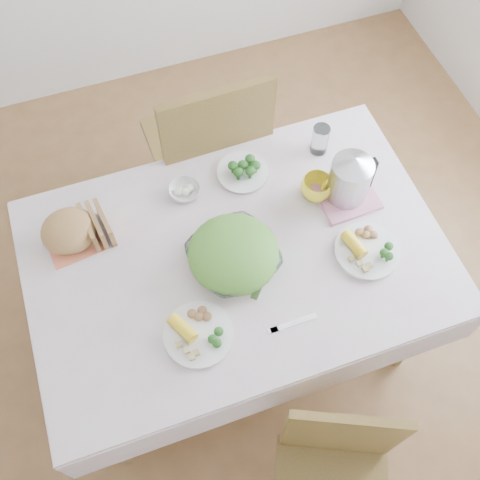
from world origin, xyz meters
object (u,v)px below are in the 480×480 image
object	(u,v)px
dinner_plate_right	(367,251)
yellow_mug	(316,188)
dining_table	(237,297)
chair_far	(205,153)
electric_kettle	(350,177)
salad_bowl	(234,257)
dinner_plate_left	(199,334)

from	to	relation	value
dinner_plate_right	yellow_mug	bearing A→B (deg)	105.00
dining_table	chair_far	xyz separation A→B (m)	(0.09, 0.71, 0.09)
dinner_plate_right	electric_kettle	world-z (taller)	electric_kettle
chair_far	dinner_plate_right	xyz separation A→B (m)	(0.36, -0.85, 0.31)
dinner_plate_right	yellow_mug	size ratio (longest dim) A/B	2.00
yellow_mug	dining_table	bearing A→B (deg)	-158.65
chair_far	salad_bowl	world-z (taller)	chair_far
salad_bowl	electric_kettle	xyz separation A→B (m)	(0.50, 0.13, 0.08)
salad_bowl	yellow_mug	xyz separation A→B (m)	(0.39, 0.17, 0.01)
dining_table	electric_kettle	bearing A→B (deg)	12.24
dinner_plate_left	dinner_plate_right	world-z (taller)	same
dinner_plate_right	dinner_plate_left	bearing A→B (deg)	-171.34
salad_bowl	dinner_plate_left	bearing A→B (deg)	-131.93
dinner_plate_left	yellow_mug	world-z (taller)	yellow_mug
salad_bowl	dinner_plate_right	bearing A→B (deg)	-14.49
dining_table	chair_far	distance (m)	0.72
yellow_mug	dinner_plate_right	bearing A→B (deg)	-75.00
yellow_mug	electric_kettle	size ratio (longest dim) A/B	0.55
dinner_plate_right	salad_bowl	bearing A→B (deg)	165.51
chair_far	electric_kettle	xyz separation A→B (m)	(0.39, -0.60, 0.42)
salad_bowl	dinner_plate_left	distance (m)	0.30
dining_table	dinner_plate_left	world-z (taller)	dinner_plate_left
dining_table	electric_kettle	world-z (taller)	electric_kettle
chair_far	yellow_mug	distance (m)	0.72
dinner_plate_left	yellow_mug	distance (m)	0.71
electric_kettle	dinner_plate_right	bearing A→B (deg)	-74.46
dinner_plate_left	salad_bowl	bearing A→B (deg)	48.07
yellow_mug	dinner_plate_left	bearing A→B (deg)	-146.21
salad_bowl	electric_kettle	bearing A→B (deg)	14.76
yellow_mug	electric_kettle	world-z (taller)	electric_kettle
electric_kettle	dinner_plate_left	bearing A→B (deg)	-130.97
electric_kettle	chair_far	bearing A→B (deg)	144.78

